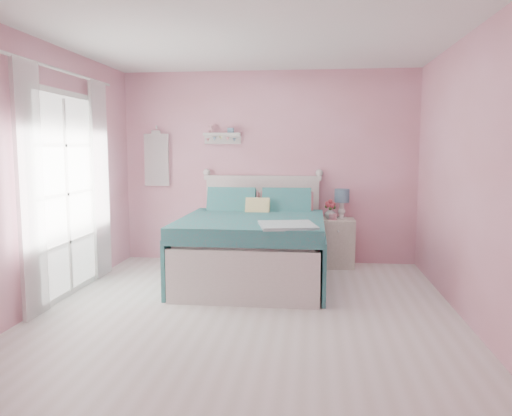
% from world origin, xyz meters
% --- Properties ---
extents(floor, '(4.50, 4.50, 0.00)m').
position_xyz_m(floor, '(0.00, 0.00, 0.00)').
color(floor, silver).
rests_on(floor, ground).
extents(room_shell, '(4.50, 4.50, 4.50)m').
position_xyz_m(room_shell, '(0.00, 0.00, 1.58)').
color(room_shell, '#CE828D').
rests_on(room_shell, floor).
extents(bed, '(1.62, 2.06, 1.19)m').
position_xyz_m(bed, '(-0.08, 1.22, 0.41)').
color(bed, silver).
rests_on(bed, floor).
extents(nightstand, '(0.44, 0.44, 0.64)m').
position_xyz_m(nightstand, '(0.94, 2.01, 0.32)').
color(nightstand, beige).
rests_on(nightstand, floor).
extents(table_lamp, '(0.19, 0.19, 0.39)m').
position_xyz_m(table_lamp, '(1.00, 2.10, 0.91)').
color(table_lamp, white).
rests_on(table_lamp, nightstand).
extents(vase, '(0.18, 0.18, 0.15)m').
position_xyz_m(vase, '(0.84, 2.02, 0.71)').
color(vase, silver).
rests_on(vase, nightstand).
extents(teacup, '(0.11, 0.11, 0.08)m').
position_xyz_m(teacup, '(0.87, 1.91, 0.68)').
color(teacup, '#CC8996').
rests_on(teacup, nightstand).
extents(roses, '(0.14, 0.11, 0.12)m').
position_xyz_m(roses, '(0.84, 2.02, 0.83)').
color(roses, '#CE4655').
rests_on(roses, vase).
extents(wall_shelf, '(0.50, 0.15, 0.25)m').
position_xyz_m(wall_shelf, '(-0.63, 2.19, 1.73)').
color(wall_shelf, silver).
rests_on(wall_shelf, room_shell).
extents(hanging_dress, '(0.34, 0.03, 0.72)m').
position_xyz_m(hanging_dress, '(-1.55, 2.18, 1.40)').
color(hanging_dress, white).
rests_on(hanging_dress, room_shell).
extents(french_door, '(0.04, 1.32, 2.16)m').
position_xyz_m(french_door, '(-1.97, 0.40, 1.07)').
color(french_door, silver).
rests_on(french_door, floor).
extents(curtain_near, '(0.04, 0.40, 2.32)m').
position_xyz_m(curtain_near, '(-1.92, -0.34, 1.18)').
color(curtain_near, white).
rests_on(curtain_near, floor).
extents(curtain_far, '(0.04, 0.40, 2.32)m').
position_xyz_m(curtain_far, '(-1.92, 1.14, 1.18)').
color(curtain_far, white).
rests_on(curtain_far, floor).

